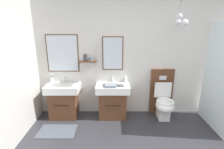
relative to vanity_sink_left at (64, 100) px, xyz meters
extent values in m
cube|color=beige|center=(1.72, 0.25, 0.93)|extent=(4.77, 0.12, 2.63)
cube|color=#4C301E|center=(0.00, 0.18, 0.95)|extent=(0.65, 0.02, 0.77)
cube|color=silver|center=(0.00, 0.17, 0.95)|extent=(0.61, 0.01, 0.73)
cube|color=#4C301E|center=(1.03, 0.18, 0.95)|extent=(0.42, 0.02, 0.69)
cube|color=silver|center=(1.03, 0.17, 0.95)|extent=(0.38, 0.01, 0.65)
cube|color=#56331E|center=(0.51, 0.11, 0.80)|extent=(0.36, 0.14, 0.02)
cone|color=silver|center=(0.39, 0.12, 0.88)|extent=(0.05, 0.05, 0.14)
cylinder|color=#333338|center=(0.48, 0.11, 0.88)|extent=(0.07, 0.07, 0.14)
cylinder|color=slate|center=(0.58, 0.10, 0.85)|extent=(0.07, 0.07, 0.09)
cylinder|color=gray|center=(2.28, -0.20, 1.92)|extent=(0.01, 0.01, 0.64)
sphere|color=silver|center=(2.28, -0.20, 1.55)|extent=(0.12, 0.12, 0.12)
cylinder|color=gray|center=(2.19, -0.12, 1.93)|extent=(0.01, 0.01, 0.64)
sphere|color=silver|center=(2.19, -0.12, 1.56)|extent=(0.10, 0.10, 0.10)
sphere|color=silver|center=(2.21, -0.11, 1.66)|extent=(0.10, 0.10, 0.10)
cube|color=#474C56|center=(0.00, -0.58, -0.37)|extent=(0.68, 0.44, 0.01)
cube|color=#56331E|center=(0.00, 0.00, -0.10)|extent=(0.55, 0.42, 0.57)
cube|color=black|center=(0.00, -0.22, -0.03)|extent=(0.30, 0.01, 0.02)
cube|color=white|center=(0.00, 0.00, 0.26)|extent=(0.69, 0.46, 0.14)
cube|color=silver|center=(0.00, -0.03, 0.32)|extent=(0.43, 0.25, 0.03)
cylinder|color=silver|center=(0.00, 0.18, 0.39)|extent=(0.03, 0.03, 0.11)
cylinder|color=silver|center=(0.00, 0.12, 0.43)|extent=(0.02, 0.11, 0.02)
cube|color=#56331E|center=(1.03, 0.00, -0.10)|extent=(0.55, 0.42, 0.57)
cube|color=black|center=(1.03, -0.22, -0.03)|extent=(0.30, 0.01, 0.02)
cube|color=white|center=(1.03, 0.00, 0.26)|extent=(0.69, 0.46, 0.14)
cube|color=silver|center=(1.03, -0.03, 0.32)|extent=(0.43, 0.25, 0.03)
cylinder|color=silver|center=(1.03, 0.18, 0.39)|extent=(0.03, 0.03, 0.11)
cylinder|color=silver|center=(1.03, 0.12, 0.43)|extent=(0.02, 0.11, 0.02)
cube|color=#56331E|center=(2.08, 0.17, 0.12)|extent=(0.48, 0.10, 1.00)
cube|color=silver|center=(2.08, 0.12, 0.44)|extent=(0.15, 0.01, 0.09)
cube|color=white|center=(2.08, -0.09, -0.21)|extent=(0.22, 0.30, 0.34)
ellipsoid|color=white|center=(2.08, -0.17, -0.06)|extent=(0.37, 0.46, 0.24)
torus|color=white|center=(2.08, -0.17, 0.04)|extent=(0.35, 0.35, 0.04)
cube|color=white|center=(2.08, 0.05, 0.20)|extent=(0.35, 0.03, 0.33)
cylinder|color=silver|center=(-0.26, 0.15, 0.38)|extent=(0.07, 0.07, 0.09)
cylinder|color=purple|center=(-0.25, 0.15, 0.43)|extent=(0.04, 0.03, 0.17)
cube|color=white|center=(-0.24, 0.14, 0.52)|extent=(0.02, 0.02, 0.03)
cylinder|color=#33B266|center=(-0.28, 0.15, 0.43)|extent=(0.03, 0.03, 0.16)
cube|color=white|center=(-0.29, 0.16, 0.51)|extent=(0.02, 0.02, 0.03)
cylinder|color=white|center=(1.30, 0.16, 0.40)|extent=(0.06, 0.06, 0.13)
cylinder|color=silver|center=(1.30, 0.16, 0.48)|extent=(0.02, 0.02, 0.04)
cube|color=gray|center=(0.99, -0.13, 0.35)|extent=(0.22, 0.16, 0.04)
cube|color=silver|center=(2.92, -0.37, 0.62)|extent=(0.02, 0.94, 1.90)
camera|label=1|loc=(1.01, -3.40, 1.56)|focal=28.33mm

